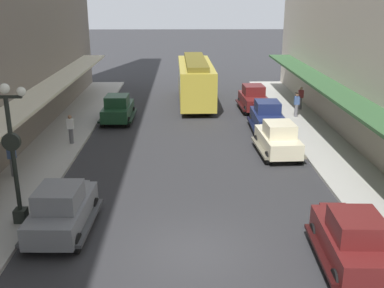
# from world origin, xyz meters

# --- Properties ---
(ground_plane) EXTENTS (200.00, 200.00, 0.00)m
(ground_plane) POSITION_xyz_m (0.00, 0.00, 0.00)
(ground_plane) COLOR #2D2D30
(parked_car_0) EXTENTS (2.28, 4.31, 1.84)m
(parked_car_0) POSITION_xyz_m (4.85, -0.87, 0.94)
(parked_car_0) COLOR #591919
(parked_car_0) RESTS_ON ground
(parked_car_1) EXTENTS (2.25, 4.30, 1.84)m
(parked_car_1) POSITION_xyz_m (-4.70, 1.42, 0.94)
(parked_car_1) COLOR slate
(parked_car_1) RESTS_ON ground
(parked_car_2) EXTENTS (2.28, 4.31, 1.84)m
(parked_car_2) POSITION_xyz_m (4.79, 19.21, 0.94)
(parked_car_2) COLOR #591919
(parked_car_2) RESTS_ON ground
(parked_car_3) EXTENTS (2.31, 4.32, 1.84)m
(parked_car_3) POSITION_xyz_m (4.61, 9.49, 0.94)
(parked_car_3) COLOR beige
(parked_car_3) RESTS_ON ground
(parked_car_4) EXTENTS (2.20, 4.28, 1.84)m
(parked_car_4) POSITION_xyz_m (-4.72, 16.32, 0.94)
(parked_car_4) COLOR #193D23
(parked_car_4) RESTS_ON ground
(parked_car_5) EXTENTS (2.18, 4.27, 1.84)m
(parked_car_5) POSITION_xyz_m (4.87, 14.00, 0.94)
(parked_car_5) COLOR #19234C
(parked_car_5) RESTS_ON ground
(streetcar) EXTENTS (2.70, 9.65, 3.46)m
(streetcar) POSITION_xyz_m (0.60, 21.56, 1.90)
(streetcar) COLOR gold
(streetcar) RESTS_ON ground
(lamp_post_with_clock) EXTENTS (1.42, 0.44, 5.16)m
(lamp_post_with_clock) POSITION_xyz_m (-6.40, 2.00, 2.99)
(lamp_post_with_clock) COLOR black
(lamp_post_with_clock) RESTS_ON sidewalk_left
(pedestrian_0) EXTENTS (0.36, 0.24, 1.64)m
(pedestrian_0) POSITION_xyz_m (8.16, 18.95, 0.99)
(pedestrian_0) COLOR slate
(pedestrian_0) RESTS_ON sidewalk_right
(pedestrian_1) EXTENTS (0.36, 0.28, 1.67)m
(pedestrian_1) POSITION_xyz_m (7.35, 16.84, 1.01)
(pedestrian_1) COLOR slate
(pedestrian_1) RESTS_ON sidewalk_right
(pedestrian_3) EXTENTS (0.36, 0.24, 1.64)m
(pedestrian_3) POSITION_xyz_m (-8.23, 6.48, 0.99)
(pedestrian_3) COLOR slate
(pedestrian_3) RESTS_ON sidewalk_left
(pedestrian_5) EXTENTS (0.36, 0.24, 1.64)m
(pedestrian_5) POSITION_xyz_m (-6.68, 11.28, 0.99)
(pedestrian_5) COLOR slate
(pedestrian_5) RESTS_ON sidewalk_left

